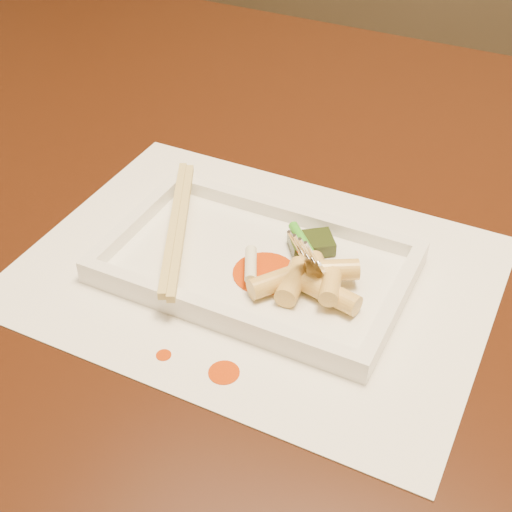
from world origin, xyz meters
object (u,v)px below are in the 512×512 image
at_px(placemat, 256,272).
at_px(plate_base, 256,268).
at_px(fork, 346,205).
at_px(table, 293,278).
at_px(chopstick_a, 174,224).

bearing_deg(placemat, plate_base, 63.43).
distance_m(plate_base, fork, 0.11).
relative_size(plate_base, fork, 1.86).
relative_size(table, chopstick_a, 7.28).
height_order(placemat, chopstick_a, chopstick_a).
bearing_deg(plate_base, fork, 14.42).
xyz_separation_m(table, chopstick_a, (-0.07, -0.12, 0.13)).
bearing_deg(placemat, chopstick_a, 180.00).
height_order(table, placemat, placemat).
xyz_separation_m(table, placemat, (0.01, -0.12, 0.10)).
xyz_separation_m(placemat, chopstick_a, (-0.08, 0.00, 0.03)).
bearing_deg(table, placemat, -84.15).
distance_m(placemat, fork, 0.11).
height_order(table, chopstick_a, chopstick_a).
relative_size(table, placemat, 3.50).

